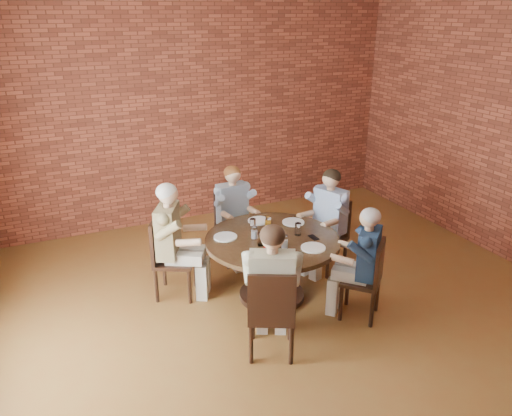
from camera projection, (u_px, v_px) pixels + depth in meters
name	position (u px, v px, depth m)	size (l,w,h in m)	color
floor	(306.00, 335.00, 5.08)	(7.00, 7.00, 0.00)	brown
wall_back	(192.00, 110.00, 7.40)	(7.00, 7.00, 0.00)	brown
dining_table	(272.00, 256.00, 5.57)	(1.49, 1.49, 0.75)	black
chair_a	(330.00, 231.00, 6.26)	(0.53, 0.53, 0.92)	black
diner_a	(327.00, 221.00, 6.15)	(0.51, 0.63, 1.31)	#3C609C
chair_b	(232.00, 223.00, 6.49)	(0.42, 0.42, 0.91)	black
diner_b	(234.00, 215.00, 6.37)	(0.50, 0.61, 1.28)	gray
chair_c	(167.00, 254.00, 5.64)	(0.59, 0.59, 0.95)	black
diner_c	(174.00, 241.00, 5.58)	(0.54, 0.66, 1.35)	brown
chair_d	(272.00, 311.00, 4.59)	(0.58, 0.58, 0.94)	black
diner_d	(272.00, 291.00, 4.61)	(0.53, 0.66, 1.34)	#C2AF98
chair_e	(368.00, 277.00, 5.21)	(0.55, 0.55, 0.89)	black
diner_e	(362.00, 264.00, 5.19)	(0.48, 0.59, 1.25)	#192C46
plate_a	(293.00, 222.00, 5.87)	(0.26, 0.26, 0.01)	white
plate_b	(259.00, 221.00, 5.91)	(0.26, 0.26, 0.01)	white
plate_c	(225.00, 237.00, 5.49)	(0.26, 0.26, 0.01)	white
plate_d	(313.00, 248.00, 5.24)	(0.26, 0.26, 0.01)	white
glass_a	(298.00, 229.00, 5.53)	(0.07, 0.07, 0.14)	white
glass_b	(268.00, 222.00, 5.72)	(0.07, 0.07, 0.14)	white
glass_c	(253.00, 225.00, 5.65)	(0.07, 0.07, 0.14)	white
glass_d	(254.00, 232.00, 5.45)	(0.07, 0.07, 0.14)	white
glass_e	(261.00, 239.00, 5.29)	(0.07, 0.07, 0.14)	white
glass_f	(267.00, 248.00, 5.10)	(0.07, 0.07, 0.14)	white
glass_g	(285.00, 242.00, 5.24)	(0.07, 0.07, 0.14)	white
smartphone	(314.00, 237.00, 5.49)	(0.07, 0.14, 0.01)	black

